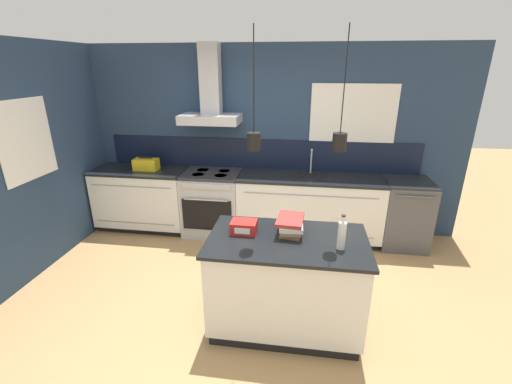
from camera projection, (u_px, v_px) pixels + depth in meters
name	position (u px, v px, depth m)	size (l,w,h in m)	color
ground_plane	(233.00, 311.00, 3.45)	(16.00, 16.00, 0.00)	tan
wall_back	(258.00, 138.00, 4.83)	(5.60, 2.24, 2.60)	navy
wall_left	(37.00, 159.00, 3.96)	(0.08, 3.80, 2.60)	navy
counter_run_left	(143.00, 198.00, 5.08)	(1.34, 0.64, 0.91)	black
counter_run_sink	(309.00, 207.00, 4.76)	(1.96, 0.64, 1.25)	black
oven_range	(213.00, 203.00, 4.93)	(0.80, 0.66, 0.91)	#B5B5BA
dishwasher	(404.00, 213.00, 4.59)	(0.60, 0.65, 0.91)	#4C4C51
kitchen_island	(286.00, 283.00, 3.12)	(1.39, 0.81, 0.91)	black
bottle_on_island	(342.00, 235.00, 2.77)	(0.07, 0.07, 0.30)	silver
book_stack	(291.00, 225.00, 3.04)	(0.25, 0.34, 0.15)	olive
red_supply_box	(244.00, 227.00, 3.06)	(0.23, 0.18, 0.11)	red
yellow_toolbox	(146.00, 164.00, 4.88)	(0.34, 0.18, 0.19)	gold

